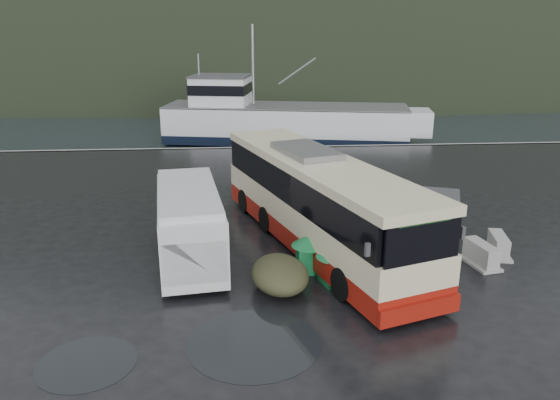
{
  "coord_description": "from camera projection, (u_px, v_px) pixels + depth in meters",
  "views": [
    {
      "loc": [
        -0.74,
        -19.21,
        8.56
      ],
      "look_at": [
        0.87,
        2.05,
        1.7
      ],
      "focal_mm": 35.0,
      "sensor_mm": 36.0,
      "label": 1
    }
  ],
  "objects": [
    {
      "name": "ground",
      "position": [
        261.0,
        259.0,
        20.91
      ],
      "size": [
        160.0,
        160.0,
        0.0
      ],
      "primitive_type": "plane",
      "color": "black",
      "rests_on": "ground"
    },
    {
      "name": "harbor_water",
      "position": [
        241.0,
        64.0,
        125.33
      ],
      "size": [
        300.0,
        180.0,
        0.02
      ],
      "primitive_type": "cube",
      "color": "black",
      "rests_on": "ground"
    },
    {
      "name": "quay_edge",
      "position": [
        250.0,
        148.0,
        39.9
      ],
      "size": [
        160.0,
        0.6,
        1.5
      ],
      "primitive_type": "cube",
      "color": "#999993",
      "rests_on": "ground"
    },
    {
      "name": "headland",
      "position": [
        260.0,
        44.0,
        258.94
      ],
      "size": [
        780.0,
        540.0,
        570.0
      ],
      "primitive_type": "ellipsoid",
      "color": "black",
      "rests_on": "ground"
    },
    {
      "name": "coach_bus",
      "position": [
        317.0,
        245.0,
        22.22
      ],
      "size": [
        7.53,
        13.98,
        3.86
      ],
      "primitive_type": null,
      "rotation": [
        0.0,
        0.0,
        0.32
      ],
      "color": "beige",
      "rests_on": "ground"
    },
    {
      "name": "white_van",
      "position": [
        191.0,
        259.0,
        20.92
      ],
      "size": [
        3.21,
        7.02,
        2.83
      ],
      "primitive_type": null,
      "rotation": [
        0.0,
        0.0,
        0.14
      ],
      "color": "silver",
      "rests_on": "ground"
    },
    {
      "name": "waste_bin_left",
      "position": [
        310.0,
        270.0,
        19.95
      ],
      "size": [
        1.04,
        1.04,
        1.42
      ],
      "primitive_type": null,
      "rotation": [
        0.0,
        0.0,
        0.02
      ],
      "color": "#147338",
      "rests_on": "ground"
    },
    {
      "name": "waste_bin_right",
      "position": [
        335.0,
        282.0,
        19.04
      ],
      "size": [
        1.24,
        1.24,
        1.39
      ],
      "primitive_type": null,
      "rotation": [
        0.0,
        0.0,
        0.29
      ],
      "color": "#147338",
      "rests_on": "ground"
    },
    {
      "name": "dome_tent",
      "position": [
        280.0,
        288.0,
        18.58
      ],
      "size": [
        2.24,
        2.91,
        1.06
      ],
      "primitive_type": null,
      "rotation": [
        0.0,
        0.0,
        0.13
      ],
      "color": "#383922",
      "rests_on": "ground"
    },
    {
      "name": "ticket_kiosk",
      "position": [
        409.0,
        258.0,
        20.97
      ],
      "size": [
        3.95,
        3.49,
        2.57
      ],
      "primitive_type": null,
      "rotation": [
        0.0,
        0.0,
        -0.36
      ],
      "color": "beige",
      "rests_on": "ground"
    },
    {
      "name": "jersey_barrier_a",
      "position": [
        399.0,
        284.0,
        18.88
      ],
      "size": [
        1.26,
        1.89,
        0.87
      ],
      "primitive_type": null,
      "rotation": [
        0.0,
        0.0,
        -0.24
      ],
      "color": "#999993",
      "rests_on": "ground"
    },
    {
      "name": "jersey_barrier_b",
      "position": [
        497.0,
        255.0,
        21.3
      ],
      "size": [
        1.14,
        1.77,
        0.82
      ],
      "primitive_type": null,
      "rotation": [
        0.0,
        0.0,
        -0.21
      ],
      "color": "#999993",
      "rests_on": "ground"
    },
    {
      "name": "jersey_barrier_c",
      "position": [
        480.0,
        264.0,
        20.44
      ],
      "size": [
        1.15,
        1.82,
        0.85
      ],
      "primitive_type": null,
      "rotation": [
        0.0,
        0.0,
        0.19
      ],
      "color": "#999993",
      "rests_on": "ground"
    },
    {
      "name": "fishing_trawler",
      "position": [
        286.0,
        126.0,
        48.21
      ],
      "size": [
        25.49,
        10.07,
        9.96
      ],
      "primitive_type": null,
      "rotation": [
        0.0,
        0.0,
        -0.19
      ],
      "color": "silver",
      "rests_on": "ground"
    },
    {
      "name": "puddles",
      "position": [
        275.0,
        286.0,
        18.72
      ],
      "size": [
        12.05,
        14.63,
        0.01
      ],
      "color": "black",
      "rests_on": "ground"
    }
  ]
}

